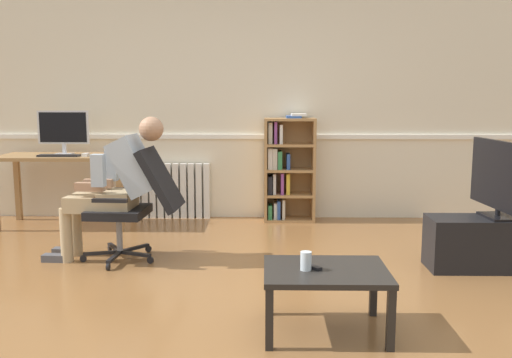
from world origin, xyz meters
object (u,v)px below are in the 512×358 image
Objects in this scene: person_seated at (115,184)px; spare_remote at (311,266)px; tv_screen at (500,178)px; bookshelf at (286,169)px; computer_desk at (65,165)px; drinking_glass at (306,261)px; keyboard at (59,155)px; coffee_table at (326,277)px; tv_stand at (496,244)px; computer_mouse at (86,155)px; radiator at (172,191)px; imac_monitor at (63,129)px; office_chair at (137,200)px.

person_seated is 8.04× the size of spare_remote.
bookshelf is at bearing 38.58° from tv_screen.
tv_screen is at bearing -20.28° from computer_desk.
bookshelf is 3.00m from drinking_glass.
keyboard is 0.58× the size of coffee_table.
coffee_table is at bearing -140.53° from tv_stand.
computer_mouse reaches higher than spare_remote.
computer_mouse is at bearing -88.98° from spare_remote.
computer_mouse is 0.14× the size of coffee_table.
computer_desk is 1.90× the size of coffee_table.
tv_stand is 7.12× the size of spare_remote.
bookshelf reaches higher than computer_mouse.
imac_monitor is at bearing -163.96° from radiator.
office_chair is (1.06, -1.12, -0.25)m from keyboard.
spare_remote is at bearing -142.46° from tv_stand.
computer_mouse is 0.08× the size of person_seated.
radiator is (1.07, 0.53, -0.46)m from keyboard.
radiator reaches higher than spare_remote.
radiator is 0.92× the size of tv_screen.
tv_screen reaches higher than office_chair.
computer_mouse reaches higher than keyboard.
bookshelf is 1.11× the size of tv_stand.
drinking_glass is at bearing -47.43° from keyboard.
imac_monitor is at bearing -137.50° from office_chair.
spare_remote is at bearing 50.61° from person_seated.
drinking_glass is at bearing 123.76° from tv_screen.
tv_screen is 1.28× the size of coffee_table.
imac_monitor is at bearing 95.09° from keyboard.
tv_screen reaches higher than tv_stand.
computer_desk reaches higher than spare_remote.
spare_remote is (0.05, -2.95, -0.18)m from bookshelf.
tv_stand is (1.61, -1.75, -0.36)m from bookshelf.
person_seated is 11.10× the size of drinking_glass.
radiator is (1.06, 0.39, -0.34)m from computer_desk.
office_chair is at bearing 131.92° from drinking_glass.
drinking_glass is (-1.60, -1.25, -0.30)m from tv_screen.
computer_mouse is (0.27, 0.02, 0.01)m from keyboard.
office_chair reaches higher than computer_mouse.
imac_monitor reaches higher than office_chair.
keyboard is 1.28m from radiator.
keyboard is (0.02, -0.22, -0.26)m from imac_monitor.
spare_remote is at bearing -66.58° from radiator.
coffee_table is (2.47, -2.54, -0.43)m from keyboard.
office_chair is 2.92m from tv_stand.
office_chair is (0.79, -1.14, -0.25)m from computer_mouse.
coffee_table is (2.49, -2.76, -0.69)m from imac_monitor.
tv_stand is 1.49× the size of coffee_table.
radiator is at bearing 26.40° from keyboard.
radiator is (1.09, 0.31, -0.71)m from imac_monitor.
office_chair is at bearing 81.90° from tv_screen.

